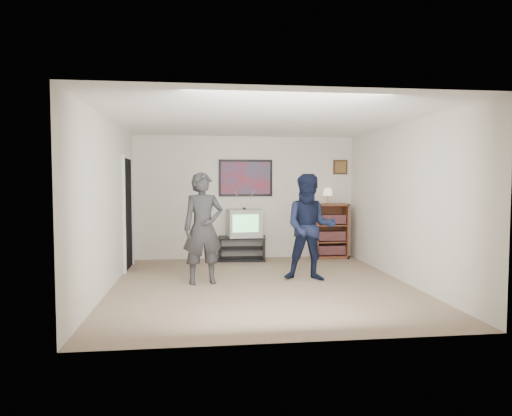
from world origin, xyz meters
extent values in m
cube|color=brown|center=(0.00, 0.00, 0.00)|extent=(4.50, 5.00, 0.01)
cube|color=white|center=(0.00, 0.00, 2.50)|extent=(4.50, 5.00, 0.01)
cube|color=silver|center=(0.00, 2.50, 1.25)|extent=(4.50, 0.01, 2.50)
cube|color=silver|center=(-2.25, 0.00, 1.25)|extent=(0.01, 5.00, 2.50)
cube|color=silver|center=(2.25, 0.00, 1.25)|extent=(0.01, 5.00, 2.50)
cube|color=black|center=(-0.10, 2.23, 0.45)|extent=(0.99, 0.62, 0.04)
cube|color=black|center=(-0.10, 2.23, 0.02)|extent=(0.99, 0.62, 0.04)
cube|color=black|center=(-0.54, 2.23, 0.24)|extent=(0.09, 0.50, 0.47)
cube|color=black|center=(0.34, 2.23, 0.24)|extent=(0.09, 0.50, 0.47)
imported|color=#2B2B2D|center=(-0.88, 0.22, 0.86)|extent=(0.70, 0.53, 1.72)
imported|color=black|center=(0.81, 0.26, 0.85)|extent=(0.95, 0.81, 1.71)
cube|color=white|center=(-0.93, 0.41, 1.29)|extent=(0.07, 0.13, 0.04)
cube|color=white|center=(0.85, 0.48, 1.15)|extent=(0.07, 0.12, 0.03)
cube|color=black|center=(0.00, 2.48, 1.65)|extent=(1.10, 0.03, 0.75)
cube|color=white|center=(-0.55, 2.48, 1.95)|extent=(0.28, 0.02, 0.14)
cube|color=black|center=(2.00, 2.48, 1.88)|extent=(0.30, 0.03, 0.30)
cube|color=black|center=(-2.23, 1.60, 1.00)|extent=(0.03, 0.85, 2.00)
camera|label=1|loc=(-0.92, -6.83, 1.59)|focal=32.00mm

